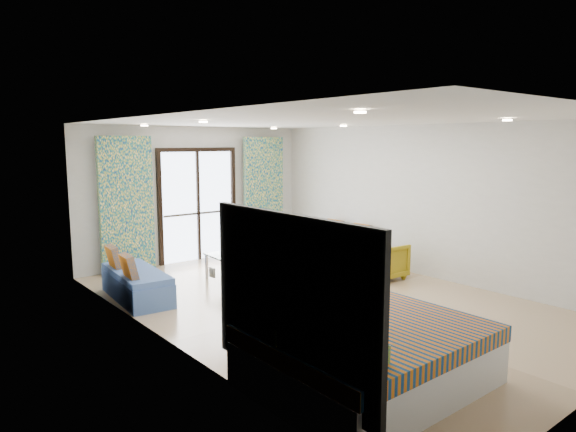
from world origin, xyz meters
TOP-DOWN VIEW (x-y plane):
  - floor at (0.00, 0.00)m, footprint 5.00×7.50m
  - ceiling at (0.00, 0.00)m, footprint 5.00×7.50m
  - wall_back at (0.00, 3.75)m, footprint 5.00×0.01m
  - wall_left at (-2.50, 0.00)m, footprint 0.01×7.50m
  - wall_right at (2.50, 0.00)m, footprint 0.01×7.50m
  - balcony_door at (0.00, 3.72)m, footprint 1.76×0.08m
  - balcony_rail at (0.00, 3.73)m, footprint 1.52×0.03m
  - curtain_left at (-1.55, 3.57)m, footprint 1.00×0.10m
  - curtain_right at (1.55, 3.57)m, footprint 1.00×0.10m
  - downlight_a at (-1.40, -2.00)m, footprint 0.12×0.12m
  - downlight_b at (1.40, -2.00)m, footprint 0.12×0.12m
  - downlight_c at (-1.40, 1.00)m, footprint 0.12×0.12m
  - downlight_d at (1.40, 1.00)m, footprint 0.12×0.12m
  - downlight_e at (-1.40, 3.00)m, footprint 0.12×0.12m
  - downlight_f at (1.40, 3.00)m, footprint 0.12×0.12m
  - headboard at (-2.46, -2.22)m, footprint 0.06×2.10m
  - switch_plate at (-2.47, -0.97)m, footprint 0.02×0.10m
  - bed at (-1.48, -2.22)m, footprint 2.19×1.78m
  - daybed_left at (-2.11, 1.92)m, footprint 0.76×1.67m
  - daybed_right at (2.11, 1.74)m, footprint 0.65×1.62m
  - coffee_table at (-0.38, 1.95)m, footprint 0.74×0.74m
  - vase at (-0.35, 2.02)m, footprint 0.26×0.26m
  - armchair at (1.75, 0.33)m, footprint 0.70×0.74m

SIDE VIEW (x-z plane):
  - floor at x=0.00m, z-range -0.01..0.01m
  - daybed_right at x=2.11m, z-range -0.15..0.64m
  - daybed_left at x=-2.11m, z-range -0.15..0.65m
  - bed at x=-1.48m, z-range -0.06..0.69m
  - armchair at x=1.75m, z-range 0.00..0.71m
  - coffee_table at x=-0.38m, z-range 0.01..0.81m
  - vase at x=-0.35m, z-range 0.46..0.66m
  - balcony_rail at x=0.00m, z-range 0.93..0.97m
  - headboard at x=-2.46m, z-range 0.30..1.80m
  - switch_plate at x=-2.47m, z-range 1.00..1.10m
  - curtain_left at x=-1.55m, z-range 0.00..2.50m
  - curtain_right at x=1.55m, z-range 0.00..2.50m
  - balcony_door at x=0.00m, z-range 0.12..2.40m
  - wall_back at x=0.00m, z-range 0.00..2.70m
  - wall_left at x=-2.50m, z-range 0.00..2.70m
  - wall_right at x=2.50m, z-range 0.00..2.70m
  - downlight_a at x=-1.40m, z-range 2.66..2.68m
  - downlight_b at x=1.40m, z-range 2.66..2.68m
  - downlight_c at x=-1.40m, z-range 2.66..2.68m
  - downlight_d at x=1.40m, z-range 2.66..2.68m
  - downlight_e at x=-1.40m, z-range 2.66..2.68m
  - downlight_f at x=1.40m, z-range 2.66..2.68m
  - ceiling at x=0.00m, z-range 2.70..2.71m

